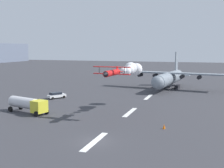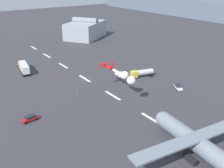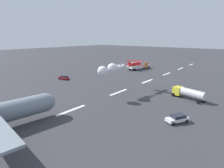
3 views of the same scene
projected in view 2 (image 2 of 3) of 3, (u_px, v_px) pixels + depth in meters
The scene contains 16 objects.
ground_plane at pixel (85, 78), 94.99m from camera, with size 440.00×440.00×0.00m, color #38383D.
runway_stripe_0 at pixel (34, 48), 135.22m from camera, with size 8.00×0.90×0.01m, color white.
runway_stripe_1 at pixel (47, 56), 121.81m from camera, with size 8.00×0.90×0.01m, color white.
runway_stripe_2 at pixel (63, 66), 108.40m from camera, with size 8.00×0.90×0.01m, color white.
runway_stripe_3 at pixel (85, 78), 94.99m from camera, with size 8.00×0.90×0.01m, color white.
runway_stripe_4 at pixel (113, 95), 81.58m from camera, with size 8.00×0.90×0.01m, color white.
runway_stripe_5 at pixel (152, 119), 68.16m from camera, with size 8.00×0.90×0.01m, color white.
cargo_transport_plane at pixel (194, 140), 53.99m from camera, with size 24.36×32.55×10.99m.
stunt_biplane_red at pixel (122, 75), 76.43m from camera, with size 18.50×6.62×2.95m.
semi_truck_orange at pixel (24, 67), 100.86m from camera, with size 13.87×4.79×3.70m.
fuel_tanker_truck at pixel (142, 73), 95.59m from camera, with size 4.86×9.04×2.90m.
followme_car_yellow at pixel (30, 118), 67.05m from camera, with size 2.45×4.48×1.52m.
airport_staff_sedan at pixel (178, 87), 85.89m from camera, with size 4.73×3.82×1.52m.
hangar_building at pixel (85, 30), 155.01m from camera, with size 28.20×30.81×12.23m.
traffic_cone_near at pixel (56, 75), 96.84m from camera, with size 0.44×0.44×0.75m, color orange.
traffic_cone_far at pixel (77, 91), 84.11m from camera, with size 0.44×0.44×0.75m, color orange.
Camera 2 is at (77.55, -43.10, 35.50)m, focal length 40.81 mm.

